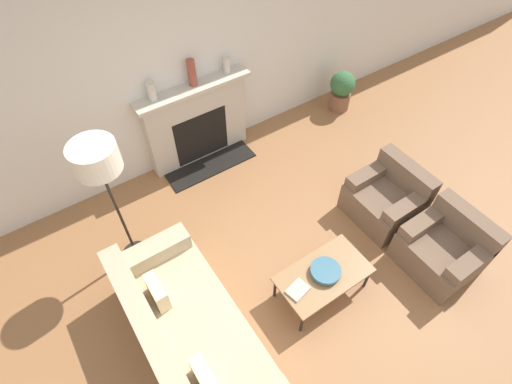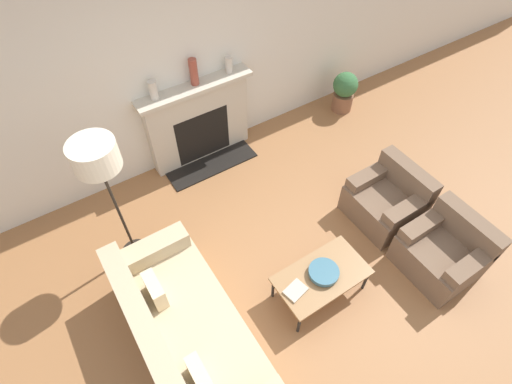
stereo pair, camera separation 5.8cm
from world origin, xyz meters
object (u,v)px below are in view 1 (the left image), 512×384
at_px(coffee_table, 323,275).
at_px(mantel_vase_center_left, 192,73).
at_px(fireplace, 197,124).
at_px(bowl, 326,271).
at_px(armchair_far, 387,198).
at_px(potted_plant, 342,90).
at_px(armchair_near, 444,248).
at_px(couch, 191,337).
at_px(floor_lamp, 99,167).
at_px(book, 298,290).
at_px(mantel_vase_center_right, 227,65).
at_px(mantel_vase_left, 152,91).

xyz_separation_m(coffee_table, mantel_vase_center_left, (-0.02, 2.62, 0.99)).
relative_size(fireplace, bowl, 4.85).
distance_m(armchair_far, bowl, 1.40).
xyz_separation_m(bowl, potted_plant, (2.30, 2.32, -0.07)).
bearing_deg(armchair_near, couch, -103.71).
bearing_deg(floor_lamp, book, -53.53).
bearing_deg(floor_lamp, armchair_far, -22.22).
height_order(fireplace, armchair_near, fireplace).
relative_size(armchair_far, floor_lamp, 0.46).
xyz_separation_m(armchair_near, armchair_far, (0.00, 0.87, 0.00)).
xyz_separation_m(mantel_vase_center_right, potted_plant, (1.85, -0.30, -0.93)).
bearing_deg(armchair_near, fireplace, -155.49).
bearing_deg(coffee_table, potted_plant, 45.02).
xyz_separation_m(armchair_near, book, (-1.69, 0.47, 0.11)).
bearing_deg(mantel_vase_left, mantel_vase_center_right, 0.00).
xyz_separation_m(coffee_table, floor_lamp, (-1.49, 1.56, 1.14)).
height_order(couch, mantel_vase_center_right, mantel_vase_center_right).
distance_m(armchair_far, floor_lamp, 3.30).
bearing_deg(floor_lamp, coffee_table, -46.37).
relative_size(fireplace, book, 6.21).
relative_size(bowl, floor_lamp, 0.18).
xyz_separation_m(fireplace, armchair_far, (1.40, -2.20, -0.29)).
bearing_deg(mantel_vase_center_right, couch, -128.58).
bearing_deg(mantel_vase_center_right, bowl, -99.85).
bearing_deg(fireplace, mantel_vase_left, 178.39).
distance_m(armchair_near, book, 1.76).
bearing_deg(coffee_table, armchair_far, 16.51).
distance_m(armchair_far, mantel_vase_center_right, 2.58).
bearing_deg(couch, armchair_near, -103.71).
xyz_separation_m(couch, book, (1.11, -0.21, 0.10)).
xyz_separation_m(armchair_far, mantel_vase_center_right, (-0.88, 2.22, 0.99)).
relative_size(armchair_far, book, 3.21).
bearing_deg(book, armchair_far, 1.17).
height_order(armchair_far, mantel_vase_left, mantel_vase_left).
height_order(floor_lamp, potted_plant, floor_lamp).
relative_size(fireplace, mantel_vase_center_left, 4.55).
xyz_separation_m(coffee_table, mantel_vase_center_right, (0.47, 2.62, 0.93)).
bearing_deg(potted_plant, mantel_vase_center_left, 172.65).
relative_size(bowl, mantel_vase_left, 1.35).
bearing_deg(book, couch, 157.02).
bearing_deg(armchair_far, mantel_vase_left, -139.36).
relative_size(couch, coffee_table, 2.11).
height_order(armchair_near, mantel_vase_center_right, mantel_vase_center_right).
bearing_deg(fireplace, mantel_vase_center_right, 1.58).
relative_size(mantel_vase_left, potted_plant, 0.36).
distance_m(bowl, floor_lamp, 2.42).
xyz_separation_m(couch, mantel_vase_center_left, (1.43, 2.40, 1.05)).
bearing_deg(mantel_vase_center_left, potted_plant, -7.35).
bearing_deg(coffee_table, book, 179.34).
relative_size(fireplace, armchair_near, 1.93).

